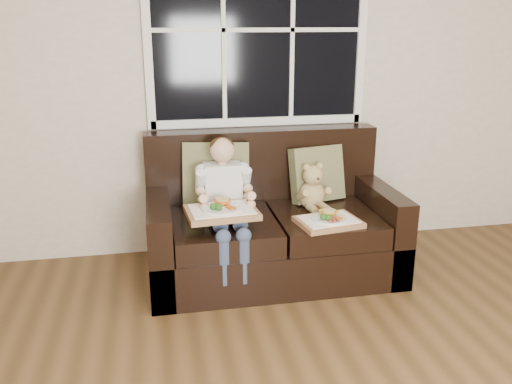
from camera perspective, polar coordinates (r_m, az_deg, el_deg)
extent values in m
cube|color=beige|center=(4.08, 1.46, 12.48)|extent=(4.50, 0.02, 2.70)
cube|color=black|center=(4.03, 0.20, 16.70)|extent=(1.50, 0.02, 1.25)
cube|color=white|center=(4.08, 0.23, 7.45)|extent=(1.58, 0.04, 0.06)
cube|color=white|center=(3.94, -11.45, 16.35)|extent=(0.06, 0.04, 1.37)
cube|color=white|center=(4.23, 11.10, 16.43)|extent=(0.06, 0.04, 1.37)
cube|color=white|center=(4.01, 0.24, 16.70)|extent=(1.50, 0.03, 0.03)
cube|color=black|center=(3.84, 1.74, -6.45)|extent=(1.70, 0.90, 0.30)
cube|color=black|center=(3.70, -10.09, -5.17)|extent=(0.15, 0.90, 0.60)
cube|color=black|center=(4.01, 12.64, -3.48)|extent=(0.15, 0.90, 0.60)
cube|color=black|center=(4.02, 0.61, 1.98)|extent=(1.70, 0.18, 0.66)
cube|color=black|center=(3.62, -3.37, -4.13)|extent=(0.68, 0.72, 0.15)
cube|color=black|center=(3.77, 7.25, -3.35)|extent=(0.68, 0.72, 0.15)
cube|color=olive|center=(3.80, -4.20, 1.78)|extent=(0.49, 0.29, 0.47)
cube|color=olive|center=(3.96, 6.44, 1.90)|extent=(0.43, 0.27, 0.41)
cube|color=silver|center=(3.66, -3.51, 0.37)|extent=(0.25, 0.15, 0.35)
sphere|color=tan|center=(3.58, -3.57, 4.43)|extent=(0.16, 0.16, 0.16)
ellipsoid|color=#332110|center=(3.59, -3.61, 4.86)|extent=(0.16, 0.16, 0.12)
cylinder|color=#333F59|center=(3.51, -4.06, -2.76)|extent=(0.10, 0.31, 0.10)
cylinder|color=#333F59|center=(3.53, -2.05, -2.63)|extent=(0.10, 0.31, 0.10)
cylinder|color=#333F59|center=(3.34, -3.41, -7.35)|extent=(0.08, 0.08, 0.29)
cylinder|color=#333F59|center=(3.36, -1.29, -7.18)|extent=(0.08, 0.08, 0.29)
cylinder|color=tan|center=(3.52, -5.67, 0.28)|extent=(0.07, 0.30, 0.24)
cylinder|color=tan|center=(3.56, -0.91, 0.56)|extent=(0.07, 0.30, 0.24)
ellipsoid|color=tan|center=(3.84, 5.88, -0.34)|extent=(0.21, 0.19, 0.20)
sphere|color=tan|center=(3.78, 6.01, 1.76)|extent=(0.16, 0.16, 0.14)
sphere|color=tan|center=(3.76, 5.28, 2.60)|extent=(0.05, 0.05, 0.05)
sphere|color=tan|center=(3.79, 6.74, 2.67)|extent=(0.05, 0.05, 0.05)
sphere|color=tan|center=(3.74, 6.24, 1.33)|extent=(0.05, 0.05, 0.05)
sphere|color=black|center=(3.71, 6.35, 1.37)|extent=(0.02, 0.02, 0.02)
cylinder|color=tan|center=(3.75, 5.66, -1.77)|extent=(0.07, 0.12, 0.05)
cylinder|color=tan|center=(3.77, 6.98, -1.68)|extent=(0.07, 0.12, 0.05)
cube|color=#956443|center=(3.41, -3.63, -2.16)|extent=(0.47, 0.37, 0.04)
cube|color=white|center=(3.40, -3.64, -1.82)|extent=(0.41, 0.31, 0.01)
cylinder|color=silver|center=(3.39, -3.62, -1.70)|extent=(0.25, 0.25, 0.02)
imported|color=orange|center=(3.42, -3.56, -1.04)|extent=(0.12, 0.12, 0.03)
cylinder|color=tan|center=(3.42, -3.56, -0.95)|extent=(0.09, 0.09, 0.02)
ellipsoid|color=#346B21|center=(3.33, -4.51, -1.53)|extent=(0.05, 0.05, 0.04)
ellipsoid|color=#346B21|center=(3.32, -3.94, -1.58)|extent=(0.05, 0.05, 0.04)
cylinder|color=#D05F17|center=(3.34, -2.72, -1.65)|extent=(0.05, 0.07, 0.02)
cube|color=#956443|center=(3.55, 7.63, -3.16)|extent=(0.43, 0.36, 0.03)
cube|color=white|center=(3.54, 7.64, -2.87)|extent=(0.38, 0.30, 0.01)
cylinder|color=silver|center=(3.53, 7.69, -2.77)|extent=(0.22, 0.22, 0.01)
imported|color=gold|center=(3.56, 7.64, -2.21)|extent=(0.13, 0.13, 0.03)
cylinder|color=tan|center=(3.56, 7.64, -2.11)|extent=(0.08, 0.08, 0.02)
ellipsoid|color=#346B21|center=(3.47, 7.10, -2.64)|extent=(0.04, 0.04, 0.04)
ellipsoid|color=#346B21|center=(3.47, 7.61, -2.69)|extent=(0.04, 0.04, 0.04)
cylinder|color=#D05F17|center=(3.50, 8.57, -2.73)|extent=(0.04, 0.06, 0.01)
cylinder|color=brown|center=(3.47, 8.02, -2.84)|extent=(0.03, 0.08, 0.02)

